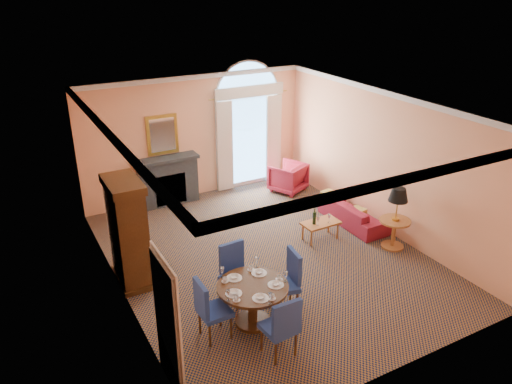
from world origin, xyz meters
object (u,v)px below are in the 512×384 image
dining_table (253,295)px  coffee_table (320,223)px  armoire (128,234)px  armchair (288,177)px  side_table (396,211)px  sofa (353,213)px

dining_table → coffee_table: (2.70, 1.86, -0.16)m
armoire → armchair: 5.47m
armchair → side_table: side_table is taller
armoire → armchair: bearing=24.7°
armoire → dining_table: armoire is taller
coffee_table → side_table: size_ratio=0.62×
coffee_table → side_table: bearing=-42.6°
dining_table → coffee_table: 3.28m
armchair → coffee_table: size_ratio=1.01×
sofa → side_table: 1.44m
dining_table → armchair: bearing=52.2°
armchair → side_table: (0.38, -3.71, 0.49)m
dining_table → armchair: (3.51, 4.52, -0.18)m
dining_table → side_table: size_ratio=0.88×
armoire → coffee_table: 4.19m
sofa → side_table: size_ratio=1.36×
dining_table → coffee_table: bearing=34.6°
armoire → coffee_table: armoire is taller
sofa → coffee_table: (-1.14, -0.26, 0.14)m
dining_table → sofa: size_ratio=0.65×
armchair → coffee_table: coffee_table is taller
armoire → coffee_table: (4.13, -0.40, -0.60)m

